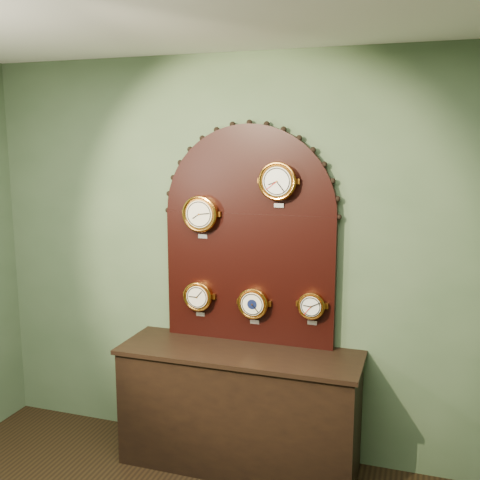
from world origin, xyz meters
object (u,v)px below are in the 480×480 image
(arabic_clock, at_px, (278,181))
(roman_clock, at_px, (201,214))
(barometer, at_px, (253,303))
(tide_clock, at_px, (312,305))
(shop_counter, at_px, (239,410))
(hygrometer, at_px, (199,296))
(display_board, at_px, (249,229))

(arabic_clock, bearing_deg, roman_clock, 180.00)
(barometer, distance_m, tide_clock, 0.40)
(shop_counter, distance_m, hygrometer, 0.83)
(shop_counter, relative_size, arabic_clock, 5.27)
(display_board, distance_m, roman_clock, 0.35)
(roman_clock, distance_m, barometer, 0.71)
(display_board, xyz_separation_m, arabic_clock, (0.22, -0.07, 0.33))
(roman_clock, xyz_separation_m, barometer, (0.38, 0.00, -0.60))
(arabic_clock, relative_size, barometer, 1.14)
(roman_clock, xyz_separation_m, arabic_clock, (0.54, -0.00, 0.23))
(shop_counter, height_order, display_board, display_board)
(barometer, bearing_deg, roman_clock, -179.88)
(hygrometer, bearing_deg, tide_clock, 0.05)
(display_board, height_order, barometer, display_board)
(roman_clock, distance_m, arabic_clock, 0.59)
(barometer, bearing_deg, tide_clock, 0.14)
(display_board, relative_size, arabic_clock, 5.04)
(roman_clock, distance_m, tide_clock, 0.98)
(barometer, xyz_separation_m, tide_clock, (0.40, 0.00, 0.02))
(barometer, bearing_deg, arabic_clock, -0.29)
(roman_clock, relative_size, barometer, 1.14)
(roman_clock, bearing_deg, tide_clock, 0.13)
(display_board, distance_m, tide_clock, 0.67)
(arabic_clock, distance_m, hygrometer, 1.00)
(shop_counter, relative_size, tide_clock, 6.80)
(tide_clock, bearing_deg, arabic_clock, -179.57)
(display_board, relative_size, roman_clock, 5.04)
(shop_counter, xyz_separation_m, hygrometer, (-0.35, 0.15, 0.74))
(arabic_clock, distance_m, tide_clock, 0.85)
(roman_clock, height_order, barometer, roman_clock)
(arabic_clock, height_order, hygrometer, arabic_clock)
(hygrometer, bearing_deg, display_board, 10.65)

